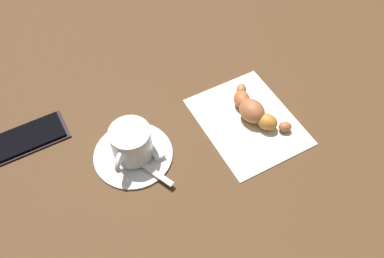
{
  "coord_description": "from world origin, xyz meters",
  "views": [
    {
      "loc": [
        0.18,
        0.37,
        0.57
      ],
      "look_at": [
        -0.02,
        0.02,
        0.03
      ],
      "focal_mm": 38.13,
      "sensor_mm": 36.0,
      "label": 1
    }
  ],
  "objects_px": {
    "sugar_packet": "(151,142)",
    "croissant": "(254,111)",
    "saucer": "(133,153)",
    "teaspoon": "(133,157)",
    "espresso_cup": "(130,141)",
    "napkin": "(248,121)",
    "cell_phone": "(24,139)"
  },
  "relations": [
    {
      "from": "sugar_packet",
      "to": "croissant",
      "type": "relative_size",
      "value": 0.5
    },
    {
      "from": "saucer",
      "to": "teaspoon",
      "type": "relative_size",
      "value": 1.1
    },
    {
      "from": "espresso_cup",
      "to": "saucer",
      "type": "bearing_deg",
      "value": 95.82
    },
    {
      "from": "saucer",
      "to": "croissant",
      "type": "xyz_separation_m",
      "value": [
        -0.22,
        0.03,
        0.02
      ]
    },
    {
      "from": "saucer",
      "to": "espresso_cup",
      "type": "xyz_separation_m",
      "value": [
        0.0,
        -0.0,
        0.03
      ]
    },
    {
      "from": "napkin",
      "to": "cell_phone",
      "type": "relative_size",
      "value": 1.34
    },
    {
      "from": "napkin",
      "to": "cell_phone",
      "type": "xyz_separation_m",
      "value": [
        0.35,
        -0.16,
        0.0
      ]
    },
    {
      "from": "espresso_cup",
      "to": "croissant",
      "type": "height_order",
      "value": "espresso_cup"
    },
    {
      "from": "teaspoon",
      "to": "sugar_packet",
      "type": "distance_m",
      "value": 0.04
    },
    {
      "from": "teaspoon",
      "to": "croissant",
      "type": "distance_m",
      "value": 0.22
    },
    {
      "from": "saucer",
      "to": "cell_phone",
      "type": "distance_m",
      "value": 0.19
    },
    {
      "from": "espresso_cup",
      "to": "teaspoon",
      "type": "relative_size",
      "value": 0.66
    },
    {
      "from": "sugar_packet",
      "to": "croissant",
      "type": "distance_m",
      "value": 0.19
    },
    {
      "from": "espresso_cup",
      "to": "sugar_packet",
      "type": "bearing_deg",
      "value": 177.67
    },
    {
      "from": "croissant",
      "to": "teaspoon",
      "type": "bearing_deg",
      "value": -5.83
    },
    {
      "from": "napkin",
      "to": "croissant",
      "type": "relative_size",
      "value": 1.43
    },
    {
      "from": "saucer",
      "to": "napkin",
      "type": "relative_size",
      "value": 0.67
    },
    {
      "from": "sugar_packet",
      "to": "cell_phone",
      "type": "xyz_separation_m",
      "value": [
        0.18,
        -0.12,
        -0.01
      ]
    },
    {
      "from": "espresso_cup",
      "to": "cell_phone",
      "type": "distance_m",
      "value": 0.19
    },
    {
      "from": "napkin",
      "to": "teaspoon",
      "type": "bearing_deg",
      "value": -7.06
    },
    {
      "from": "teaspoon",
      "to": "cell_phone",
      "type": "distance_m",
      "value": 0.19
    },
    {
      "from": "sugar_packet",
      "to": "cell_phone",
      "type": "distance_m",
      "value": 0.22
    },
    {
      "from": "croissant",
      "to": "cell_phone",
      "type": "distance_m",
      "value": 0.4
    },
    {
      "from": "sugar_packet",
      "to": "teaspoon",
      "type": "bearing_deg",
      "value": 107.53
    },
    {
      "from": "sugar_packet",
      "to": "espresso_cup",
      "type": "bearing_deg",
      "value": 87.36
    },
    {
      "from": "espresso_cup",
      "to": "sugar_packet",
      "type": "height_order",
      "value": "espresso_cup"
    },
    {
      "from": "saucer",
      "to": "sugar_packet",
      "type": "xyz_separation_m",
      "value": [
        -0.03,
        -0.0,
        0.01
      ]
    },
    {
      "from": "saucer",
      "to": "teaspoon",
      "type": "distance_m",
      "value": 0.01
    },
    {
      "from": "espresso_cup",
      "to": "cell_phone",
      "type": "bearing_deg",
      "value": -38.27
    },
    {
      "from": "cell_phone",
      "to": "saucer",
      "type": "bearing_deg",
      "value": 141.35
    },
    {
      "from": "espresso_cup",
      "to": "croissant",
      "type": "bearing_deg",
      "value": 170.5
    },
    {
      "from": "espresso_cup",
      "to": "cell_phone",
      "type": "relative_size",
      "value": 0.54
    }
  ]
}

